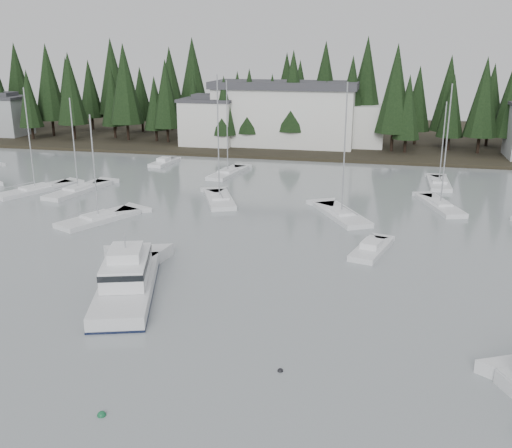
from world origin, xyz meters
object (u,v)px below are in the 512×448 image
at_px(runabout_3, 164,163).
at_px(sailboat_10, 439,185).
at_px(harbor_inn, 297,114).
at_px(house_west, 209,121).
at_px(sailboat_7, 78,191).
at_px(cabin_cruiser_center, 127,283).
at_px(sailboat_9, 440,207).
at_px(runabout_1, 371,251).
at_px(sailboat_12, 36,191).
at_px(house_far_west, 5,115).
at_px(sailboat_2, 99,220).
at_px(sailboat_8, 341,216).
at_px(sailboat_5, 228,174).
at_px(sailboat_1, 219,201).

bearing_deg(runabout_3, sailboat_10, -90.16).
bearing_deg(harbor_inn, house_west, -167.48).
xyz_separation_m(house_west, runabout_3, (-2.12, -16.12, -4.52)).
relative_size(sailboat_7, sailboat_10, 1.07).
xyz_separation_m(house_west, cabin_cruiser_center, (13.07, -61.30, -3.88)).
bearing_deg(sailboat_9, runabout_1, 138.58).
distance_m(sailboat_7, sailboat_12, 5.34).
height_order(house_far_west, sailboat_7, sailboat_7).
bearing_deg(house_far_west, sailboat_2, -46.85).
bearing_deg(house_west, sailboat_2, -87.00).
height_order(sailboat_8, runabout_3, sailboat_8).
bearing_deg(sailboat_5, sailboat_10, -81.56).
bearing_deg(sailboat_8, sailboat_9, -88.94).
bearing_deg(sailboat_2, cabin_cruiser_center, -120.49).
relative_size(sailboat_9, runabout_1, 2.07).
distance_m(sailboat_5, runabout_3, 12.49).
relative_size(cabin_cruiser_center, sailboat_8, 0.87).
relative_size(harbor_inn, sailboat_5, 2.20).
bearing_deg(house_west, house_far_west, 177.27).
xyz_separation_m(house_west, sailboat_8, (26.55, -38.28, -4.58)).
bearing_deg(sailboat_8, house_west, 5.72).
distance_m(sailboat_8, runabout_1, 10.83).
relative_size(house_west, sailboat_10, 0.86).
relative_size(cabin_cruiser_center, runabout_3, 2.00).
relative_size(sailboat_1, sailboat_8, 1.03).
relative_size(house_west, runabout_3, 1.52).
bearing_deg(sailboat_9, runabout_3, 49.28).
height_order(house_west, runabout_3, house_west).
bearing_deg(house_west, cabin_cruiser_center, -77.96).
height_order(house_west, sailboat_12, sailboat_12).
bearing_deg(sailboat_5, sailboat_1, -159.56).
xyz_separation_m(sailboat_7, sailboat_10, (43.47, 13.64, 0.01)).
bearing_deg(sailboat_9, house_west, 30.59).
xyz_separation_m(sailboat_10, runabout_1, (-7.61, -27.42, 0.07)).
bearing_deg(house_far_west, sailboat_5, -24.20).
xyz_separation_m(sailboat_1, sailboat_7, (-18.23, 0.54, -0.03)).
height_order(sailboat_9, sailboat_10, sailboat_9).
bearing_deg(cabin_cruiser_center, sailboat_2, 15.93).
height_order(sailboat_5, sailboat_7, sailboat_5).
bearing_deg(house_far_west, house_west, -2.73).
relative_size(sailboat_2, sailboat_10, 1.02).
bearing_deg(sailboat_9, harbor_inn, 13.31).
bearing_deg(sailboat_10, sailboat_2, 123.78).
xyz_separation_m(house_far_west, harbor_inn, (57.04, 1.34, 1.37)).
xyz_separation_m(sailboat_1, runabout_3, (-14.46, 19.20, 0.04)).
bearing_deg(house_far_west, sailboat_1, -34.49).
bearing_deg(sailboat_7, sailboat_12, 111.64).
relative_size(cabin_cruiser_center, sailboat_12, 0.96).
xyz_separation_m(house_west, sailboat_2, (2.37, -45.34, -4.60)).
bearing_deg(sailboat_9, cabin_cruiser_center, 122.32).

